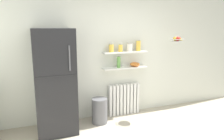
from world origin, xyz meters
name	(u,v)px	position (x,y,z in m)	size (l,w,h in m)	color
back_wall	(110,54)	(0.00, 2.05, 1.30)	(7.04, 0.10, 2.60)	silver
refrigerator	(55,81)	(-1.18, 1.65, 0.91)	(0.67, 0.72, 1.82)	black
radiator	(124,99)	(0.26, 1.92, 0.33)	(0.68, 0.12, 0.65)	white
wall_shelf_lower	(125,68)	(0.26, 1.89, 1.01)	(0.94, 0.22, 0.03)	white
wall_shelf_upper	(125,52)	(0.26, 1.89, 1.34)	(0.94, 0.22, 0.03)	white
storage_jar_0	(111,48)	(-0.04, 1.89, 1.43)	(0.10, 0.10, 0.17)	yellow
storage_jar_1	(120,48)	(0.16, 1.89, 1.43)	(0.08, 0.08, 0.16)	yellow
storage_jar_2	(130,47)	(0.36, 1.89, 1.43)	(0.12, 0.12, 0.17)	silver
storage_jar_3	(138,45)	(0.56, 1.89, 1.46)	(0.09, 0.09, 0.23)	yellow
vase	(119,62)	(0.12, 1.89, 1.14)	(0.07, 0.07, 0.22)	#66A84C
shelf_bowl	(135,64)	(0.49, 1.89, 1.07)	(0.20, 0.20, 0.09)	orange
trash_bin	(100,111)	(-0.36, 1.67, 0.25)	(0.30, 0.30, 0.49)	slate
hanging_fruit_basket	(177,39)	(1.29, 1.60, 1.59)	(0.29, 0.29, 0.10)	#B2B2B7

